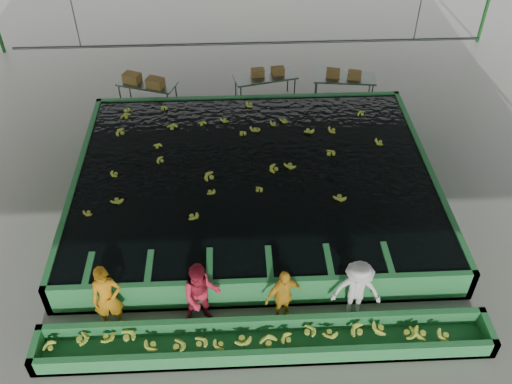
{
  "coord_description": "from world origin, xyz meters",
  "views": [
    {
      "loc": [
        -0.53,
        -10.79,
        10.9
      ],
      "look_at": [
        0.0,
        0.5,
        1.0
      ],
      "focal_mm": 40.0,
      "sensor_mm": 36.0,
      "label": 1
    }
  ],
  "objects_px": {
    "flotation_tank": "(254,183)",
    "box_stack_left": "(144,84)",
    "packing_table_right": "(343,89)",
    "box_stack_mid": "(268,75)",
    "worker_d": "(357,291)",
    "packing_table_mid": "(265,88)",
    "worker_b": "(201,295)",
    "box_stack_right": "(343,77)",
    "worker_c": "(283,296)",
    "worker_a": "(107,299)",
    "packing_table_left": "(148,94)",
    "sorting_trough": "(265,341)"
  },
  "relations": [
    {
      "from": "sorting_trough",
      "to": "packing_table_right",
      "type": "distance_m",
      "value": 10.55
    },
    {
      "from": "packing_table_left",
      "to": "box_stack_left",
      "type": "bearing_deg",
      "value": -131.84
    },
    {
      "from": "worker_a",
      "to": "box_stack_left",
      "type": "relative_size",
      "value": 1.26
    },
    {
      "from": "worker_a",
      "to": "worker_d",
      "type": "relative_size",
      "value": 1.06
    },
    {
      "from": "packing_table_right",
      "to": "box_stack_mid",
      "type": "distance_m",
      "value": 2.7
    },
    {
      "from": "box_stack_mid",
      "to": "worker_c",
      "type": "bearing_deg",
      "value": -91.49
    },
    {
      "from": "worker_a",
      "to": "box_stack_mid",
      "type": "distance_m",
      "value": 10.31
    },
    {
      "from": "box_stack_right",
      "to": "box_stack_mid",
      "type": "bearing_deg",
      "value": 174.02
    },
    {
      "from": "packing_table_mid",
      "to": "worker_a",
      "type": "bearing_deg",
      "value": -113.16
    },
    {
      "from": "flotation_tank",
      "to": "packing_table_left",
      "type": "relative_size",
      "value": 5.02
    },
    {
      "from": "sorting_trough",
      "to": "box_stack_left",
      "type": "xyz_separation_m",
      "value": [
        -3.53,
        9.94,
        0.66
      ]
    },
    {
      "from": "flotation_tank",
      "to": "packing_table_mid",
      "type": "relative_size",
      "value": 4.66
    },
    {
      "from": "worker_c",
      "to": "box_stack_mid",
      "type": "xyz_separation_m",
      "value": [
        0.25,
        9.45,
        0.2
      ]
    },
    {
      "from": "worker_b",
      "to": "box_stack_left",
      "type": "height_order",
      "value": "worker_b"
    },
    {
      "from": "worker_d",
      "to": "box_stack_right",
      "type": "relative_size",
      "value": 1.45
    },
    {
      "from": "packing_table_mid",
      "to": "box_stack_right",
      "type": "distance_m",
      "value": 2.74
    },
    {
      "from": "worker_c",
      "to": "flotation_tank",
      "type": "bearing_deg",
      "value": 71.14
    },
    {
      "from": "flotation_tank",
      "to": "packing_table_mid",
      "type": "bearing_deg",
      "value": 83.27
    },
    {
      "from": "sorting_trough",
      "to": "packing_table_left",
      "type": "distance_m",
      "value": 10.61
    },
    {
      "from": "box_stack_mid",
      "to": "box_stack_left",
      "type": "bearing_deg",
      "value": -175.76
    },
    {
      "from": "worker_a",
      "to": "flotation_tank",
      "type": "bearing_deg",
      "value": 40.89
    },
    {
      "from": "worker_a",
      "to": "box_stack_right",
      "type": "distance_m",
      "value": 11.37
    },
    {
      "from": "box_stack_left",
      "to": "box_stack_mid",
      "type": "relative_size",
      "value": 1.27
    },
    {
      "from": "worker_c",
      "to": "packing_table_left",
      "type": "bearing_deg",
      "value": 88.15
    },
    {
      "from": "worker_b",
      "to": "packing_table_left",
      "type": "bearing_deg",
      "value": 93.34
    },
    {
      "from": "sorting_trough",
      "to": "packing_table_right",
      "type": "height_order",
      "value": "packing_table_right"
    },
    {
      "from": "worker_c",
      "to": "box_stack_mid",
      "type": "distance_m",
      "value": 9.46
    },
    {
      "from": "worker_c",
      "to": "packing_table_right",
      "type": "xyz_separation_m",
      "value": [
        2.89,
        9.21,
        -0.29
      ]
    },
    {
      "from": "worker_b",
      "to": "worker_c",
      "type": "relative_size",
      "value": 1.18
    },
    {
      "from": "worker_b",
      "to": "box_stack_mid",
      "type": "distance_m",
      "value": 9.68
    },
    {
      "from": "worker_a",
      "to": "box_stack_right",
      "type": "relative_size",
      "value": 1.55
    },
    {
      "from": "flotation_tank",
      "to": "box_stack_left",
      "type": "distance_m",
      "value": 6.01
    },
    {
      "from": "box_stack_right",
      "to": "worker_c",
      "type": "bearing_deg",
      "value": -107.19
    },
    {
      "from": "packing_table_right",
      "to": "packing_table_mid",
      "type": "bearing_deg",
      "value": 176.12
    },
    {
      "from": "packing_table_mid",
      "to": "worker_b",
      "type": "bearing_deg",
      "value": -101.82
    },
    {
      "from": "sorting_trough",
      "to": "box_stack_left",
      "type": "relative_size",
      "value": 6.89
    },
    {
      "from": "packing_table_right",
      "to": "box_stack_left",
      "type": "height_order",
      "value": "box_stack_left"
    },
    {
      "from": "sorting_trough",
      "to": "worker_d",
      "type": "distance_m",
      "value": 2.33
    },
    {
      "from": "flotation_tank",
      "to": "worker_b",
      "type": "bearing_deg",
      "value": -107.6
    },
    {
      "from": "worker_d",
      "to": "box_stack_left",
      "type": "distance_m",
      "value": 10.74
    },
    {
      "from": "packing_table_mid",
      "to": "box_stack_right",
      "type": "relative_size",
      "value": 1.81
    },
    {
      "from": "packing_table_mid",
      "to": "sorting_trough",
      "type": "bearing_deg",
      "value": -93.37
    },
    {
      "from": "worker_d",
      "to": "box_stack_mid",
      "type": "relative_size",
      "value": 1.5
    },
    {
      "from": "flotation_tank",
      "to": "sorting_trough",
      "type": "relative_size",
      "value": 1.0
    },
    {
      "from": "box_stack_mid",
      "to": "box_stack_right",
      "type": "distance_m",
      "value": 2.61
    },
    {
      "from": "packing_table_right",
      "to": "box_stack_left",
      "type": "bearing_deg",
      "value": -179.42
    },
    {
      "from": "worker_a",
      "to": "packing_table_right",
      "type": "distance_m",
      "value": 11.43
    },
    {
      "from": "worker_b",
      "to": "packing_table_left",
      "type": "distance_m",
      "value": 9.47
    },
    {
      "from": "worker_b",
      "to": "box_stack_left",
      "type": "xyz_separation_m",
      "value": [
        -2.17,
        9.14,
        -0.01
      ]
    },
    {
      "from": "sorting_trough",
      "to": "worker_c",
      "type": "distance_m",
      "value": 1.06
    }
  ]
}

